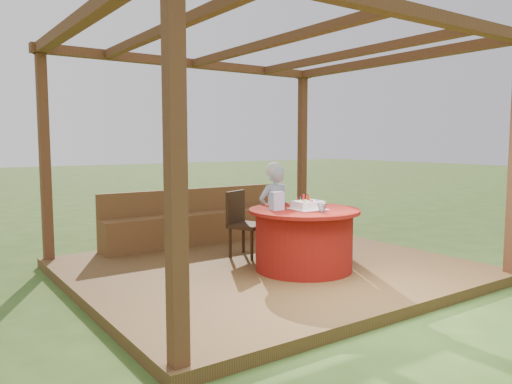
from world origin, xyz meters
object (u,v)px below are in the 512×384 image
(drinking_glass, at_px, (322,208))
(table, at_px, (304,239))
(chair, at_px, (243,221))
(birthday_cake, at_px, (308,205))
(bench, at_px, (200,225))
(gift_bag, at_px, (277,201))
(elderly_woman, at_px, (274,210))

(drinking_glass, bearing_deg, table, 88.47)
(chair, distance_m, birthday_cake, 1.10)
(table, bearing_deg, birthday_cake, -43.67)
(bench, bearing_deg, gift_bag, -92.76)
(table, height_order, birthday_cake, birthday_cake)
(bench, relative_size, table, 2.31)
(elderly_woman, relative_size, birthday_cake, 3.16)
(bench, distance_m, birthday_cake, 2.24)
(table, xyz_separation_m, elderly_woman, (0.06, 0.66, 0.27))
(elderly_woman, bearing_deg, birthday_cake, -92.41)
(bench, height_order, elderly_woman, elderly_woman)
(birthday_cake, distance_m, drinking_glass, 0.29)
(bench, relative_size, chair, 3.48)
(elderly_woman, bearing_deg, bench, 100.71)
(elderly_woman, height_order, birthday_cake, elderly_woman)
(table, xyz_separation_m, gift_bag, (-0.32, 0.11, 0.46))
(bench, bearing_deg, birthday_cake, -83.41)
(elderly_woman, bearing_deg, gift_bag, -124.55)
(gift_bag, bearing_deg, chair, 84.63)
(elderly_woman, relative_size, drinking_glass, 11.97)
(chair, bearing_deg, birthday_cake, -77.45)
(bench, height_order, drinking_glass, drinking_glass)
(table, relative_size, chair, 1.51)
(bench, relative_size, elderly_woman, 2.40)
(chair, distance_m, gift_bag, 0.97)
(chair, height_order, drinking_glass, chair)
(elderly_woman, bearing_deg, table, -95.29)
(bench, height_order, birthday_cake, birthday_cake)
(birthday_cake, relative_size, gift_bag, 1.86)
(bench, xyz_separation_m, elderly_woman, (0.28, -1.48, 0.37))
(chair, bearing_deg, drinking_glass, -81.81)
(birthday_cake, relative_size, drinking_glass, 3.79)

